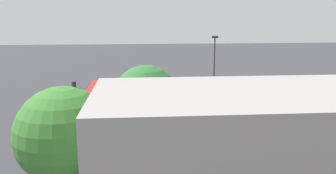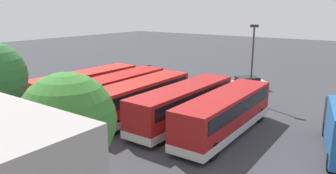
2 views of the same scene
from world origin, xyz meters
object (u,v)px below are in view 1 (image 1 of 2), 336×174
(car_hatchback_silver, at_px, (100,90))
(lamp_post_tall, at_px, (214,61))
(bus_single_deck_fifth, at_px, (100,106))
(bus_single_deck_second, at_px, (212,102))
(bus_single_deck_third, at_px, (173,105))
(bus_single_deck_fourth, at_px, (139,104))
(waste_bin_yellow, at_px, (74,85))
(car_small_green, at_px, (191,84))
(bus_single_deck_near_end, at_px, (249,102))
(box_truck_blue, at_px, (318,96))

(car_hatchback_silver, bearing_deg, lamp_post_tall, 171.70)
(bus_single_deck_fifth, relative_size, car_hatchback_silver, 2.64)
(car_hatchback_silver, relative_size, lamp_post_tall, 0.59)
(bus_single_deck_second, relative_size, car_hatchback_silver, 2.59)
(bus_single_deck_third, distance_m, lamp_post_tall, 11.25)
(bus_single_deck_fourth, bearing_deg, bus_single_deck_second, -177.83)
(waste_bin_yellow, bearing_deg, car_small_green, 173.52)
(bus_single_deck_second, distance_m, car_hatchback_silver, 15.85)
(bus_single_deck_fourth, xyz_separation_m, bus_single_deck_fifth, (3.54, 0.29, -0.00))
(bus_single_deck_third, xyz_separation_m, car_hatchback_silver, (7.87, -11.25, -0.92))
(bus_single_deck_second, bearing_deg, waste_bin_yellow, -43.84)
(bus_single_deck_third, xyz_separation_m, car_small_green, (-3.73, -13.89, -0.92))
(bus_single_deck_third, height_order, lamp_post_tall, lamp_post_tall)
(waste_bin_yellow, bearing_deg, bus_single_deck_fifth, 108.02)
(bus_single_deck_near_end, bearing_deg, bus_single_deck_third, 4.04)
(lamp_post_tall, xyz_separation_m, waste_bin_yellow, (17.58, -6.39, -3.84))
(bus_single_deck_fifth, xyz_separation_m, car_hatchback_silver, (1.15, -11.18, -0.92))
(box_truck_blue, height_order, waste_bin_yellow, box_truck_blue)
(bus_single_deck_fourth, height_order, bus_single_deck_fifth, same)
(bus_single_deck_fifth, bearing_deg, bus_single_deck_third, 179.38)
(car_small_green, bearing_deg, lamp_post_tall, 113.98)
(bus_single_deck_fifth, bearing_deg, bus_single_deck_near_end, -178.17)
(bus_single_deck_near_end, height_order, lamp_post_tall, lamp_post_tall)
(box_truck_blue, xyz_separation_m, car_small_green, (11.22, -12.01, -1.01))
(box_truck_blue, distance_m, car_small_green, 16.47)
(bus_single_deck_second, distance_m, bus_single_deck_fourth, 7.05)
(bus_single_deck_near_end, bearing_deg, lamp_post_tall, -79.48)
(bus_single_deck_fourth, xyz_separation_m, box_truck_blue, (-18.14, -1.52, 0.08))
(bus_single_deck_fourth, xyz_separation_m, car_hatchback_silver, (4.69, -10.89, -0.92))
(bus_single_deck_fifth, xyz_separation_m, lamp_post_tall, (-12.52, -9.18, 2.69))
(bus_single_deck_fifth, height_order, car_hatchback_silver, bus_single_deck_fifth)
(car_hatchback_silver, xyz_separation_m, car_small_green, (-11.61, -2.63, -0.00))
(car_small_green, height_order, lamp_post_tall, lamp_post_tall)
(bus_single_deck_second, bearing_deg, lamp_post_tall, -102.64)
(bus_single_deck_second, xyz_separation_m, waste_bin_yellow, (15.65, -15.02, -1.15))
(bus_single_deck_third, xyz_separation_m, lamp_post_tall, (-5.79, -9.26, 2.69))
(bus_single_deck_near_end, height_order, bus_single_deck_fourth, same)
(waste_bin_yellow, bearing_deg, bus_single_deck_third, 126.99)
(bus_single_deck_fourth, bearing_deg, bus_single_deck_near_end, -179.10)
(bus_single_deck_second, relative_size, waste_bin_yellow, 11.70)
(bus_single_deck_near_end, height_order, bus_single_deck_second, same)
(box_truck_blue, relative_size, car_small_green, 1.94)
(bus_single_deck_near_end, distance_m, bus_single_deck_fifth, 14.15)
(car_hatchback_silver, bearing_deg, bus_single_deck_second, 137.82)
(bus_single_deck_near_end, distance_m, bus_single_deck_third, 7.43)
(box_truck_blue, bearing_deg, bus_single_deck_near_end, 10.18)
(car_small_green, xyz_separation_m, waste_bin_yellow, (15.52, -1.76, -0.22))
(car_hatchback_silver, xyz_separation_m, waste_bin_yellow, (3.92, -4.40, -0.22))
(box_truck_blue, xyz_separation_m, lamp_post_tall, (9.16, -7.38, 2.61))
(bus_single_deck_second, xyz_separation_m, bus_single_deck_fourth, (7.04, 0.27, 0.00))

